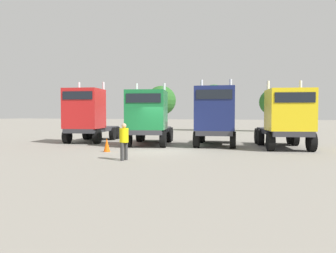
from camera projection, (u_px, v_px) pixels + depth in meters
name	position (u px, v px, depth m)	size (l,w,h in m)	color
ground	(157.00, 151.00, 18.36)	(200.00, 200.00, 0.00)	gray
semi_truck_red	(87.00, 115.00, 23.84)	(3.48, 6.20, 4.45)	#333338
semi_truck_green	(148.00, 117.00, 21.52)	(3.76, 6.54, 4.15)	#333338
semi_truck_navy	(215.00, 116.00, 20.97)	(3.24, 6.04, 4.36)	#333338
semi_truck_yellow	(286.00, 118.00, 19.29)	(3.61, 6.12, 4.09)	#333338
visitor_in_hivis	(124.00, 139.00, 14.73)	(0.48, 0.48, 1.67)	#363636
traffic_cone_near	(107.00, 145.00, 18.07)	(0.36, 0.36, 0.75)	#F2590C
oak_far_left	(161.00, 101.00, 43.62)	(3.89, 3.89, 5.79)	#4C3823
oak_far_centre	(214.00, 99.00, 39.98)	(3.35, 3.35, 5.64)	#4C3823
oak_far_right	(272.00, 102.00, 38.14)	(2.97, 2.97, 4.93)	#4C3823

